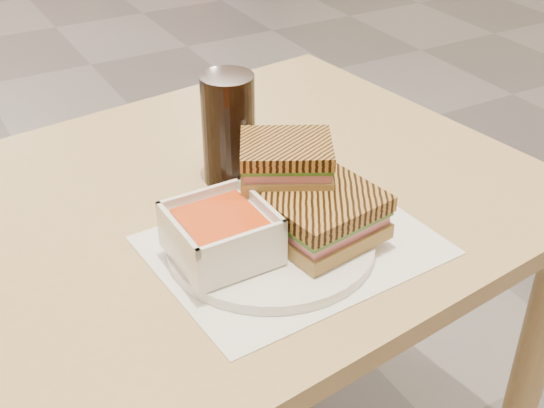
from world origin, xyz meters
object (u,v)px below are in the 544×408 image
main_table (126,302)px  panini_lower (325,217)px  soup_bowl (221,235)px  cola_glass (229,129)px  plate (271,243)px

main_table → panini_lower: 0.31m
soup_bowl → panini_lower: size_ratio=0.79×
panini_lower → cola_glass: cola_glass is taller
main_table → soup_bowl: size_ratio=11.12×
soup_bowl → panini_lower: soup_bowl is taller
soup_bowl → cola_glass: bearing=60.6°
panini_lower → cola_glass: size_ratio=0.91×
main_table → soup_bowl: 0.22m
plate → panini_lower: bearing=-28.0°
soup_bowl → panini_lower: bearing=-13.4°
plate → panini_lower: panini_lower is taller
cola_glass → soup_bowl: bearing=-119.4°
panini_lower → cola_glass: 0.21m
soup_bowl → plate: bearing=1.0°
main_table → plate: 0.23m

